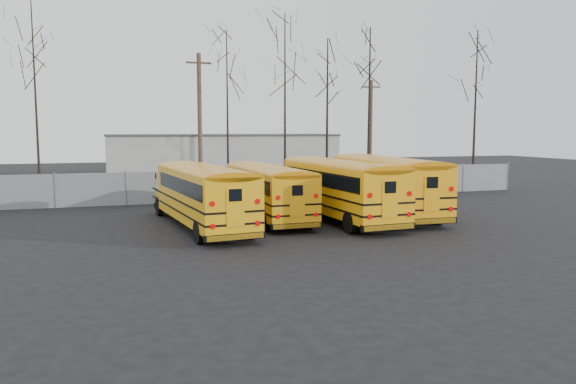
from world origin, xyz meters
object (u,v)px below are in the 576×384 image
object	(u,v)px
utility_pole_right	(371,131)
bus_c	(339,185)
bus_a	(202,191)
bus_b	(267,187)
utility_pole_left	(200,123)
bus_d	(384,180)

from	to	relation	value
utility_pole_right	bus_c	bearing A→B (deg)	-112.62
bus_a	bus_b	distance (m)	3.88
bus_b	bus_c	xyz separation A→B (m)	(3.35, -1.34, 0.17)
bus_b	utility_pole_left	xyz separation A→B (m)	(-1.42, 11.74, 3.35)
bus_a	utility_pole_right	bearing A→B (deg)	39.20
bus_a	bus_c	bearing A→B (deg)	-3.95
bus_a	utility_pole_right	distance (m)	24.19
bus_a	bus_c	world-z (taller)	bus_c
bus_b	bus_c	bearing A→B (deg)	-22.59
utility_pole_left	bus_d	bearing A→B (deg)	-63.16
bus_a	bus_b	bearing A→B (deg)	17.91
utility_pole_left	bus_b	bearing A→B (deg)	-88.83
bus_a	utility_pole_left	xyz separation A→B (m)	(2.13, 13.29, 3.26)
bus_a	utility_pole_left	size ratio (longest dim) A/B	1.11
bus_a	utility_pole_left	world-z (taller)	utility_pole_left
bus_c	utility_pole_left	distance (m)	14.28
bus_c	utility_pole_right	distance (m)	19.76
bus_a	utility_pole_right	xyz separation A→B (m)	(17.02, 16.97, 2.70)
bus_d	utility_pole_right	size ratio (longest dim) A/B	1.33
bus_b	bus_c	world-z (taller)	bus_c
bus_c	bus_d	world-z (taller)	bus_d
bus_b	utility_pole_left	world-z (taller)	utility_pole_left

